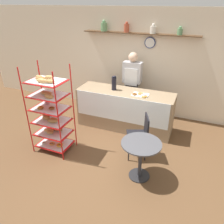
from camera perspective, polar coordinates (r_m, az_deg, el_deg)
ground_plane at (r=4.50m, az=-2.16°, el=-11.54°), size 14.00×14.00×0.00m
back_wall at (r=5.87m, az=7.00°, el=12.66°), size 10.00×0.30×2.70m
display_counter at (r=5.24m, az=3.37°, el=0.59°), size 2.26×0.67×0.94m
pastry_rack at (r=4.44m, az=-15.83°, el=-0.18°), size 0.74×0.54×1.79m
person_worker at (r=5.61m, az=5.22°, el=7.52°), size 0.46×0.23×1.71m
cafe_table at (r=3.77m, az=7.54°, el=-10.24°), size 0.68×0.68×0.72m
cafe_chair at (r=4.25m, az=7.68°, el=-5.20°), size 0.50×0.50×0.90m
coffee_carafe at (r=5.09m, az=0.53°, el=7.60°), size 0.11×0.11×0.34m
donut_tray_counter at (r=4.85m, az=7.52°, el=4.48°), size 0.36×0.28×0.05m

